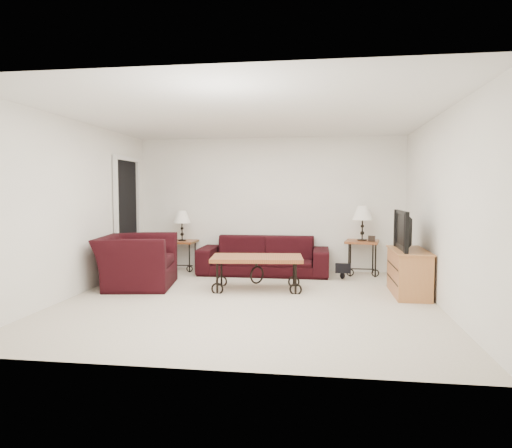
{
  "coord_description": "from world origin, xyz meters",
  "views": [
    {
      "loc": [
        0.97,
        -6.13,
        1.48
      ],
      "look_at": [
        0.0,
        0.7,
        1.0
      ],
      "focal_mm": 32.21,
      "sensor_mm": 36.0,
      "label": 1
    }
  ],
  "objects_px": {
    "tv_stand": "(409,272)",
    "side_table_right": "(362,258)",
    "lamp_left": "(182,226)",
    "coffee_table": "(257,273)",
    "armchair": "(137,261)",
    "television": "(408,230)",
    "lamp_right": "(362,223)",
    "side_table_left": "(182,256)",
    "backpack": "(343,264)",
    "sofa": "(264,255)"
  },
  "relations": [
    {
      "from": "lamp_right",
      "to": "armchair",
      "type": "height_order",
      "value": "lamp_right"
    },
    {
      "from": "lamp_left",
      "to": "armchair",
      "type": "height_order",
      "value": "lamp_left"
    },
    {
      "from": "tv_stand",
      "to": "side_table_right",
      "type": "bearing_deg",
      "value": 108.88
    },
    {
      "from": "sofa",
      "to": "tv_stand",
      "type": "bearing_deg",
      "value": -30.89
    },
    {
      "from": "armchair",
      "to": "backpack",
      "type": "distance_m",
      "value": 3.4
    },
    {
      "from": "side_table_right",
      "to": "lamp_left",
      "type": "distance_m",
      "value": 3.37
    },
    {
      "from": "armchair",
      "to": "lamp_right",
      "type": "bearing_deg",
      "value": -75.43
    },
    {
      "from": "side_table_left",
      "to": "coffee_table",
      "type": "bearing_deg",
      "value": -42.75
    },
    {
      "from": "tv_stand",
      "to": "backpack",
      "type": "height_order",
      "value": "tv_stand"
    },
    {
      "from": "side_table_left",
      "to": "armchair",
      "type": "relative_size",
      "value": 0.46
    },
    {
      "from": "lamp_right",
      "to": "armchair",
      "type": "bearing_deg",
      "value": -156.62
    },
    {
      "from": "side_table_right",
      "to": "armchair",
      "type": "bearing_deg",
      "value": -156.62
    },
    {
      "from": "side_table_right",
      "to": "lamp_left",
      "type": "xyz_separation_m",
      "value": [
        -3.32,
        0.0,
        0.54
      ]
    },
    {
      "from": "lamp_left",
      "to": "coffee_table",
      "type": "height_order",
      "value": "lamp_left"
    },
    {
      "from": "sofa",
      "to": "tv_stand",
      "type": "xyz_separation_m",
      "value": [
        2.28,
        -1.36,
        -0.01
      ]
    },
    {
      "from": "lamp_right",
      "to": "television",
      "type": "relative_size",
      "value": 0.63
    },
    {
      "from": "sofa",
      "to": "lamp_right",
      "type": "height_order",
      "value": "lamp_right"
    },
    {
      "from": "lamp_right",
      "to": "backpack",
      "type": "distance_m",
      "value": 0.89
    },
    {
      "from": "side_table_left",
      "to": "coffee_table",
      "type": "relative_size",
      "value": 0.41
    },
    {
      "from": "armchair",
      "to": "backpack",
      "type": "height_order",
      "value": "armchair"
    },
    {
      "from": "lamp_right",
      "to": "tv_stand",
      "type": "height_order",
      "value": "lamp_right"
    },
    {
      "from": "armchair",
      "to": "backpack",
      "type": "relative_size",
      "value": 2.46
    },
    {
      "from": "lamp_left",
      "to": "coffee_table",
      "type": "relative_size",
      "value": 0.41
    },
    {
      "from": "tv_stand",
      "to": "coffee_table",
      "type": "bearing_deg",
      "value": 179.28
    },
    {
      "from": "side_table_right",
      "to": "coffee_table",
      "type": "relative_size",
      "value": 0.45
    },
    {
      "from": "sofa",
      "to": "television",
      "type": "xyz_separation_m",
      "value": [
        2.26,
        -1.36,
        0.6
      ]
    },
    {
      "from": "side_table_right",
      "to": "backpack",
      "type": "relative_size",
      "value": 1.23
    },
    {
      "from": "side_table_left",
      "to": "tv_stand",
      "type": "relative_size",
      "value": 0.52
    },
    {
      "from": "side_table_right",
      "to": "television",
      "type": "relative_size",
      "value": 0.63
    },
    {
      "from": "lamp_right",
      "to": "tv_stand",
      "type": "distance_m",
      "value": 1.74
    },
    {
      "from": "television",
      "to": "lamp_left",
      "type": "bearing_deg",
      "value": -111.92
    },
    {
      "from": "television",
      "to": "tv_stand",
      "type": "bearing_deg",
      "value": 90.0
    },
    {
      "from": "side_table_right",
      "to": "side_table_left",
      "type": "bearing_deg",
      "value": 180.0
    },
    {
      "from": "side_table_right",
      "to": "armchair",
      "type": "distance_m",
      "value": 3.9
    },
    {
      "from": "sofa",
      "to": "tv_stand",
      "type": "height_order",
      "value": "sofa"
    },
    {
      "from": "side_table_right",
      "to": "television",
      "type": "bearing_deg",
      "value": -71.79
    },
    {
      "from": "armchair",
      "to": "television",
      "type": "xyz_separation_m",
      "value": [
        4.08,
        0.0,
        0.53
      ]
    },
    {
      "from": "side_table_left",
      "to": "tv_stand",
      "type": "bearing_deg",
      "value": -21.82
    },
    {
      "from": "side_table_left",
      "to": "coffee_table",
      "type": "height_order",
      "value": "side_table_left"
    },
    {
      "from": "tv_stand",
      "to": "backpack",
      "type": "bearing_deg",
      "value": 129.14
    },
    {
      "from": "coffee_table",
      "to": "backpack",
      "type": "height_order",
      "value": "coffee_table"
    },
    {
      "from": "side_table_left",
      "to": "lamp_left",
      "type": "distance_m",
      "value": 0.56
    },
    {
      "from": "television",
      "to": "backpack",
      "type": "bearing_deg",
      "value": -141.5
    },
    {
      "from": "side_table_left",
      "to": "television",
      "type": "distance_m",
      "value": 4.18
    },
    {
      "from": "side_table_right",
      "to": "television",
      "type": "height_order",
      "value": "television"
    },
    {
      "from": "lamp_right",
      "to": "coffee_table",
      "type": "xyz_separation_m",
      "value": [
        -1.69,
        -1.51,
        -0.67
      ]
    },
    {
      "from": "armchair",
      "to": "tv_stand",
      "type": "xyz_separation_m",
      "value": [
        4.11,
        0.0,
        -0.08
      ]
    },
    {
      "from": "lamp_right",
      "to": "tv_stand",
      "type": "relative_size",
      "value": 0.57
    },
    {
      "from": "backpack",
      "to": "armchair",
      "type": "bearing_deg",
      "value": -173.16
    },
    {
      "from": "sofa",
      "to": "television",
      "type": "bearing_deg",
      "value": -31.12
    }
  ]
}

